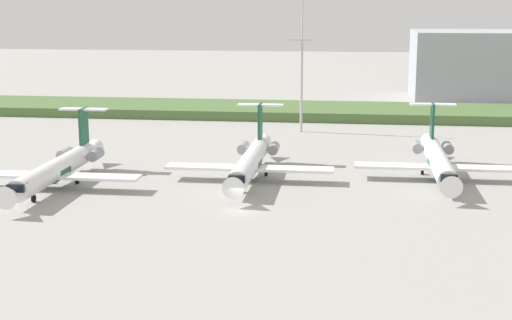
% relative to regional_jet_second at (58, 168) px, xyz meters
% --- Properties ---
extents(ground_plane, '(500.00, 500.00, 0.00)m').
position_rel_regional_jet_second_xyz_m(ground_plane, '(25.48, 21.74, -2.54)').
color(ground_plane, '#9E9B96').
extents(grass_berm, '(320.00, 20.00, 1.95)m').
position_rel_regional_jet_second_xyz_m(grass_berm, '(25.48, 67.69, -1.56)').
color(grass_berm, '#4C6B38').
rests_on(grass_berm, ground).
extents(regional_jet_second, '(22.81, 31.00, 9.00)m').
position_rel_regional_jet_second_xyz_m(regional_jet_second, '(0.00, 0.00, 0.00)').
color(regional_jet_second, white).
rests_on(regional_jet_second, ground).
extents(regional_jet_third, '(22.81, 31.00, 9.00)m').
position_rel_regional_jet_second_xyz_m(regional_jet_third, '(24.54, 7.87, 0.00)').
color(regional_jet_third, white).
rests_on(regional_jet_third, ground).
extents(regional_jet_fourth, '(22.81, 31.00, 9.00)m').
position_rel_regional_jet_second_xyz_m(regional_jet_fourth, '(50.09, 11.65, 0.00)').
color(regional_jet_fourth, white).
rests_on(regional_jet_fourth, ground).
extents(antenna_mast, '(4.40, 0.50, 25.94)m').
position_rel_regional_jet_second_xyz_m(antenna_mast, '(28.65, 47.21, 8.18)').
color(antenna_mast, '#B2B2B7').
rests_on(antenna_mast, ground).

